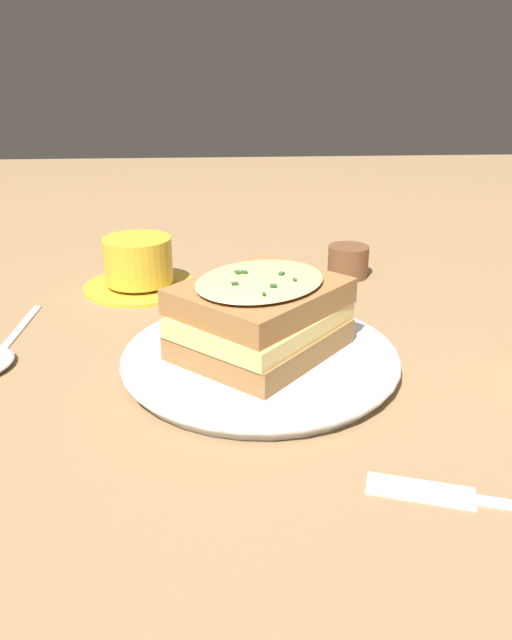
{
  "coord_description": "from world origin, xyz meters",
  "views": [
    {
      "loc": [
        -0.03,
        -0.51,
        0.26
      ],
      "look_at": [
        -0.0,
        -0.02,
        0.05
      ],
      "focal_mm": 35.0,
      "sensor_mm": 36.0,
      "label": 1
    }
  ],
  "objects": [
    {
      "name": "ground_plane",
      "position": [
        0.0,
        0.0,
        0.0
      ],
      "size": [
        2.4,
        2.4,
        0.0
      ],
      "primitive_type": "plane",
      "color": "olive"
    },
    {
      "name": "dinner_plate",
      "position": [
        -0.0,
        -0.02,
        0.01
      ],
      "size": [
        0.25,
        0.25,
        0.02
      ],
      "color": "white",
      "rests_on": "ground_plane"
    },
    {
      "name": "sandwich",
      "position": [
        -0.0,
        -0.01,
        0.05
      ],
      "size": [
        0.17,
        0.18,
        0.07
      ],
      "rotation": [
        0.0,
        0.0,
        3.99
      ],
      "color": "olive",
      "rests_on": "dinner_plate"
    },
    {
      "name": "teacup_with_saucer",
      "position": [
        -0.13,
        0.2,
        0.03
      ],
      "size": [
        0.13,
        0.13,
        0.06
      ],
      "rotation": [
        0.0,
        0.0,
        1.98
      ],
      "color": "gold",
      "rests_on": "ground_plane"
    },
    {
      "name": "fork",
      "position": [
        0.12,
        -0.2,
        0.0
      ],
      "size": [
        0.18,
        0.07,
        0.0
      ],
      "rotation": [
        0.0,
        0.0,
        1.25
      ],
      "color": "silver",
      "rests_on": "ground_plane"
    },
    {
      "name": "condiment_pot",
      "position": [
        0.13,
        0.22,
        0.02
      ],
      "size": [
        0.05,
        0.05,
        0.04
      ],
      "primitive_type": "cylinder",
      "color": "brown",
      "rests_on": "ground_plane"
    }
  ]
}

